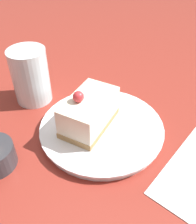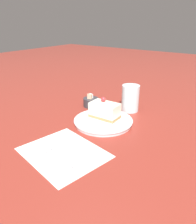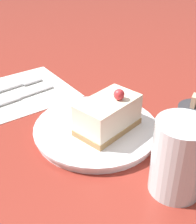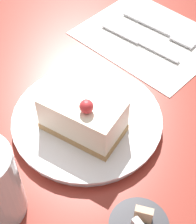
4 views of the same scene
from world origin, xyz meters
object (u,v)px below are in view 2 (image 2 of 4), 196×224
object	(u,v)px
plate	(103,121)
fork	(53,153)
cake_slice	(105,110)
drinking_glass	(130,98)
knife	(74,150)
sugar_bowl	(91,102)

from	to	relation	value
plate	fork	bearing A→B (deg)	-179.88
cake_slice	drinking_glass	xyz separation A→B (m)	(0.15, -0.03, 0.01)
cake_slice	drinking_glass	size ratio (longest dim) A/B	1.01
fork	knife	distance (m)	0.06
cake_slice	sugar_bowl	xyz separation A→B (m)	(0.09, 0.14, -0.02)
knife	sugar_bowl	distance (m)	0.36
sugar_bowl	drinking_glass	world-z (taller)	drinking_glass
sugar_bowl	cake_slice	bearing A→B (deg)	-123.95
plate	cake_slice	xyz separation A→B (m)	(0.02, 0.01, 0.04)
cake_slice	fork	size ratio (longest dim) A/B	0.72
fork	drinking_glass	size ratio (longest dim) A/B	1.41
cake_slice	sugar_bowl	size ratio (longest dim) A/B	1.64
knife	drinking_glass	size ratio (longest dim) A/B	1.48
fork	knife	bearing A→B (deg)	-31.89
plate	knife	distance (m)	0.21
fork	sugar_bowl	world-z (taller)	sugar_bowl
sugar_bowl	drinking_glass	bearing A→B (deg)	-70.44
plate	drinking_glass	distance (m)	0.18
plate	sugar_bowl	xyz separation A→B (m)	(0.11, 0.14, 0.01)
cake_slice	drinking_glass	bearing A→B (deg)	-11.72
cake_slice	knife	xyz separation A→B (m)	(-0.22, -0.05, -0.04)
knife	cake_slice	bearing A→B (deg)	18.64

